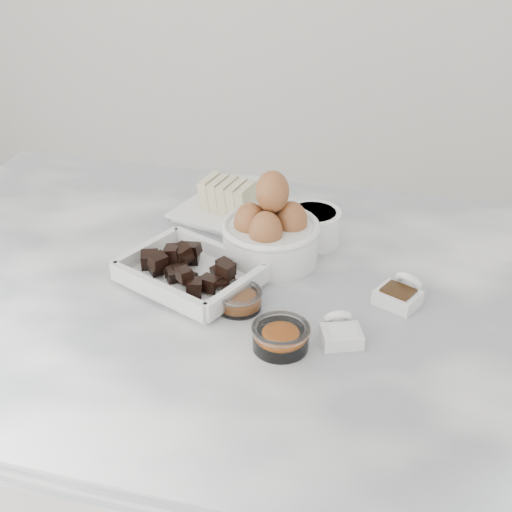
{
  "coord_description": "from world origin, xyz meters",
  "views": [
    {
      "loc": [
        0.26,
        -0.86,
        1.52
      ],
      "look_at": [
        0.02,
        0.03,
        0.98
      ],
      "focal_mm": 50.0,
      "sensor_mm": 36.0,
      "label": 1
    }
  ],
  "objects": [
    {
      "name": "marble_slab",
      "position": [
        0.0,
        0.0,
        0.92
      ],
      "size": [
        1.2,
        0.8,
        0.04
      ],
      "primitive_type": "cube",
      "color": "white",
      "rests_on": "cabinet"
    },
    {
      "name": "honey_bowl",
      "position": [
        0.02,
        -0.05,
        0.96
      ],
      "size": [
        0.07,
        0.07,
        0.03
      ],
      "color": "white",
      "rests_on": "marble_slab"
    },
    {
      "name": "butter_plate",
      "position": [
        -0.09,
        0.22,
        0.96
      ],
      "size": [
        0.2,
        0.2,
        0.06
      ],
      "color": "white",
      "rests_on": "marble_slab"
    },
    {
      "name": "chocolate_dish",
      "position": [
        -0.07,
        -0.01,
        0.96
      ],
      "size": [
        0.24,
        0.22,
        0.05
      ],
      "color": "white",
      "rests_on": "marble_slab"
    },
    {
      "name": "zest_bowl",
      "position": [
        0.1,
        -0.13,
        0.96
      ],
      "size": [
        0.08,
        0.08,
        0.03
      ],
      "color": "white",
      "rests_on": "marble_slab"
    },
    {
      "name": "egg_bowl",
      "position": [
        0.03,
        0.1,
        0.99
      ],
      "size": [
        0.16,
        0.16,
        0.15
      ],
      "color": "white",
      "rests_on": "marble_slab"
    },
    {
      "name": "sugar_ramekin",
      "position": [
        0.08,
        0.17,
        0.97
      ],
      "size": [
        0.09,
        0.09,
        0.06
      ],
      "color": "white",
      "rests_on": "marble_slab"
    },
    {
      "name": "cabinet",
      "position": [
        0.0,
        0.0,
        0.45
      ],
      "size": [
        1.1,
        0.7,
        0.9
      ],
      "primitive_type": "cube",
      "color": "beige",
      "rests_on": "ground"
    },
    {
      "name": "vanilla_spoon",
      "position": [
        0.24,
        0.02,
        0.95
      ],
      "size": [
        0.08,
        0.09,
        0.04
      ],
      "color": "white",
      "rests_on": "marble_slab"
    },
    {
      "name": "salt_spoon",
      "position": [
        0.17,
        -0.09,
        0.95
      ],
      "size": [
        0.07,
        0.08,
        0.04
      ],
      "color": "white",
      "rests_on": "marble_slab"
    }
  ]
}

